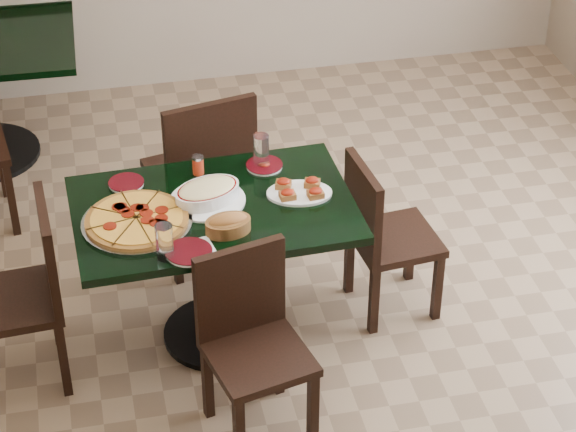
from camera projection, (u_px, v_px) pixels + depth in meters
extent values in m
plane|color=#80664A|center=(277.00, 351.00, 5.28)|extent=(5.50, 5.50, 0.00)
cube|color=black|center=(213.00, 210.00, 4.95)|extent=(1.26, 0.84, 0.04)
cylinder|color=black|center=(217.00, 277.00, 5.17)|extent=(0.11, 0.11, 0.71)
cylinder|color=black|center=(219.00, 333.00, 5.36)|extent=(0.53, 0.53, 0.03)
cube|color=black|center=(198.00, 174.00, 5.65)|extent=(0.55, 0.55, 0.04)
cube|color=black|center=(211.00, 149.00, 5.34)|extent=(0.46, 0.14, 0.50)
cube|color=black|center=(222.00, 186.00, 6.01)|extent=(0.05, 0.05, 0.46)
cube|color=black|center=(252.00, 226.00, 5.71)|extent=(0.05, 0.05, 0.46)
cube|color=black|center=(151.00, 204.00, 5.88)|extent=(0.05, 0.05, 0.46)
cube|color=black|center=(177.00, 246.00, 5.57)|extent=(0.05, 0.05, 0.46)
cube|color=black|center=(259.00, 358.00, 4.64)|extent=(0.48, 0.48, 0.04)
cube|color=black|center=(240.00, 289.00, 4.64)|extent=(0.40, 0.13, 0.43)
cube|color=black|center=(208.00, 382.00, 4.83)|extent=(0.05, 0.05, 0.39)
cube|color=black|center=(313.00, 408.00, 4.70)|extent=(0.05, 0.05, 0.39)
cube|color=black|center=(278.00, 359.00, 4.95)|extent=(0.05, 0.05, 0.39)
cube|color=black|center=(395.00, 239.00, 5.34)|extent=(0.43, 0.43, 0.04)
cube|color=black|center=(363.00, 206.00, 5.16)|extent=(0.08, 0.39, 0.42)
cube|color=black|center=(437.00, 287.00, 5.37)|extent=(0.04, 0.04, 0.38)
cube|color=black|center=(374.00, 301.00, 5.29)|extent=(0.04, 0.04, 0.38)
cube|color=black|center=(410.00, 248.00, 5.63)|extent=(0.04, 0.04, 0.38)
cube|color=black|center=(349.00, 261.00, 5.54)|extent=(0.04, 0.04, 0.38)
cube|color=black|center=(12.00, 302.00, 4.90)|extent=(0.44, 0.44, 0.04)
cube|color=black|center=(48.00, 250.00, 4.81)|extent=(0.07, 0.42, 0.45)
cube|color=black|center=(55.00, 309.00, 5.21)|extent=(0.04, 0.04, 0.41)
cube|color=black|center=(63.00, 359.00, 4.93)|extent=(0.04, 0.04, 0.41)
cube|color=black|center=(12.00, 199.00, 5.92)|extent=(0.04, 0.04, 0.44)
cube|color=black|center=(1.00, 162.00, 6.22)|extent=(0.04, 0.04, 0.44)
cylinder|color=#ADAEB4|center=(137.00, 222.00, 4.83)|extent=(0.48, 0.48, 0.01)
cylinder|color=brown|center=(137.00, 220.00, 4.82)|extent=(0.45, 0.45, 0.02)
cylinder|color=gold|center=(137.00, 218.00, 4.82)|extent=(0.40, 0.40, 0.01)
cylinder|color=white|center=(208.00, 200.00, 4.96)|extent=(0.34, 0.34, 0.01)
ellipsoid|color=beige|center=(207.00, 188.00, 4.93)|extent=(0.31, 0.26, 0.04)
ellipsoid|color=#98612A|center=(228.00, 221.00, 4.75)|extent=(0.18, 0.10, 0.07)
cylinder|color=white|center=(189.00, 252.00, 4.65)|extent=(0.19, 0.19, 0.01)
cylinder|color=#380309|center=(189.00, 251.00, 4.65)|extent=(0.20, 0.20, 0.00)
cylinder|color=white|center=(264.00, 166.00, 5.20)|extent=(0.17, 0.17, 0.01)
cylinder|color=#380309|center=(264.00, 164.00, 5.19)|extent=(0.17, 0.17, 0.00)
ellipsoid|color=maroon|center=(264.00, 164.00, 5.19)|extent=(0.05, 0.05, 0.02)
cylinder|color=white|center=(126.00, 183.00, 5.08)|extent=(0.16, 0.16, 0.01)
cylinder|color=#380309|center=(126.00, 182.00, 5.07)|extent=(0.16, 0.16, 0.00)
cube|color=silver|center=(195.00, 251.00, 4.67)|extent=(0.19, 0.19, 0.00)
cube|color=#ADAEB4|center=(200.00, 250.00, 4.67)|extent=(0.04, 0.15, 0.00)
cylinder|color=white|center=(261.00, 151.00, 5.17)|extent=(0.07, 0.07, 0.16)
cylinder|color=white|center=(165.00, 242.00, 4.59)|extent=(0.07, 0.07, 0.16)
cylinder|color=red|center=(198.00, 166.00, 5.13)|extent=(0.05, 0.05, 0.08)
cylinder|color=#ADAEB4|center=(198.00, 157.00, 5.11)|extent=(0.05, 0.05, 0.01)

